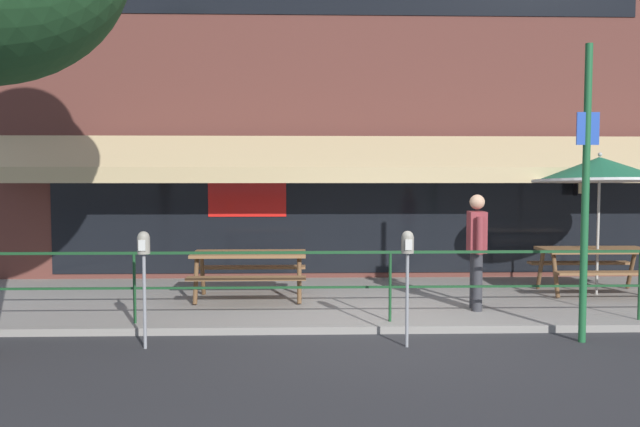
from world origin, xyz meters
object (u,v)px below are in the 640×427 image
Objects in this scene: picnic_table_left at (249,262)px; parking_meter_near at (144,254)px; patio_umbrella_centre at (600,170)px; street_sign_pole at (586,190)px; picnic_table_centre at (595,258)px; parking_meter_far at (408,253)px; pedestrian_walking at (477,245)px.

parking_meter_near is at bearing -113.17° from picnic_table_left.
street_sign_pole reaches higher than patio_umbrella_centre.
parking_meter_far reaches higher than picnic_table_centre.
street_sign_pole is at bearing 1.50° from parking_meter_near.
parking_meter_far is at bearing -142.22° from picnic_table_centre.
street_sign_pole reaches higher than picnic_table_centre.
picnic_table_centre is 2.67m from pedestrian_walking.
street_sign_pole is at bearing -118.78° from patio_umbrella_centre.
parking_meter_far is at bearing -49.58° from picnic_table_left.
parking_meter_far reaches higher than picnic_table_left.
picnic_table_centre is 7.40m from parking_meter_near.
picnic_table_left is 5.08m from street_sign_pole.
parking_meter_near is (-4.48, -1.62, 0.09)m from pedestrian_walking.
street_sign_pole is at bearing -118.07° from picnic_table_centre.
picnic_table_left is 5.97m from patio_umbrella_centre.
picnic_table_left is 3.29m from parking_meter_far.
picnic_table_centre is 3.26m from street_sign_pole.
patio_umbrella_centre reaches higher than picnic_table_left.
street_sign_pole is at bearing 4.26° from parking_meter_far.
street_sign_pole reaches higher than picnic_table_left.
picnic_table_centre is 1.48m from patio_umbrella_centre.
picnic_table_left is 1.05× the size of pedestrian_walking.
parking_meter_near is (-1.05, -2.46, 0.44)m from picnic_table_left.
street_sign_pole is (5.41, 0.14, 0.76)m from parking_meter_near.
parking_meter_near is (-6.83, -2.74, -1.03)m from patio_umbrella_centre.
picnic_table_centre is 4.66m from parking_meter_far.
street_sign_pole reaches higher than parking_meter_far.
patio_umbrella_centre is 1.39× the size of pedestrian_walking.
pedestrian_walking is 4.76m from parking_meter_near.
street_sign_pole is (-1.43, -2.67, 1.20)m from picnic_table_centre.
patio_umbrella_centre is 1.67× the size of parking_meter_near.
parking_meter_near is 5.46m from street_sign_pole.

